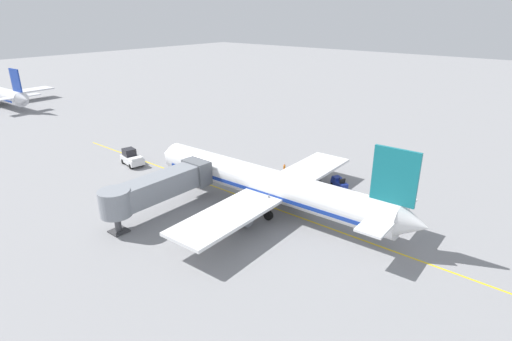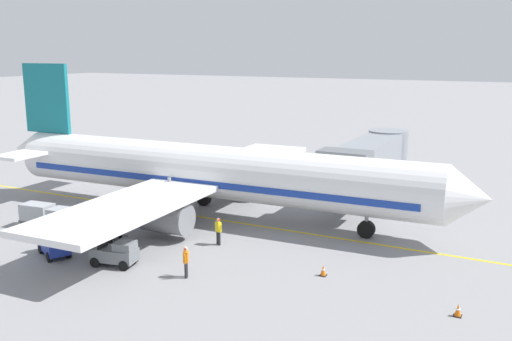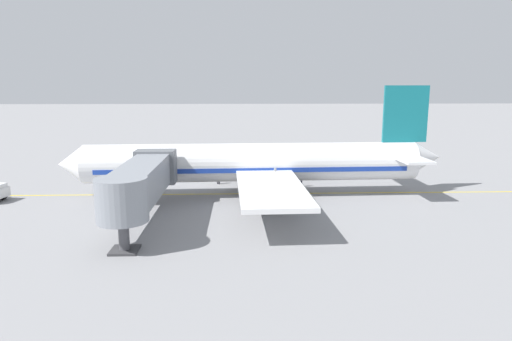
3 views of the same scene
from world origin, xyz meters
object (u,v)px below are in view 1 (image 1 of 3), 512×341
at_px(baggage_cart_second_in_train, 344,195).
at_px(ground_crew_loader, 284,169).
at_px(safety_cone_nose_left, 212,157).
at_px(baggage_cart_third_in_train, 363,201).
at_px(baggage_tug_lead, 339,183).
at_px(ground_crew_wing_walker, 269,181).
at_px(jet_bridge, 158,187).
at_px(baggage_cart_front, 322,189).
at_px(ground_crew_marshaller, 318,203).
at_px(baggage_tug_trailing, 311,177).
at_px(safety_cone_nose_right, 237,169).
at_px(parked_airliner, 268,184).
at_px(pushback_tractor, 132,158).

xyz_separation_m(baggage_cart_second_in_train, ground_crew_loader, (2.68, 11.24, 0.00)).
xyz_separation_m(ground_crew_loader, safety_cone_nose_left, (-1.86, 13.27, -0.66)).
bearing_deg(baggage_cart_third_in_train, baggage_tug_lead, 55.97).
bearing_deg(baggage_tug_lead, ground_crew_wing_walker, 128.83).
distance_m(jet_bridge, baggage_cart_front, 20.78).
height_order(baggage_cart_front, ground_crew_marshaller, ground_crew_marshaller).
xyz_separation_m(baggage_tug_lead, safety_cone_nose_left, (-2.67, 21.82, -0.42)).
relative_size(ground_crew_wing_walker, safety_cone_nose_left, 2.86).
xyz_separation_m(baggage_tug_lead, baggage_tug_trailing, (-0.45, 4.14, 0.00)).
bearing_deg(safety_cone_nose_right, safety_cone_nose_left, 76.79).
bearing_deg(baggage_cart_front, baggage_cart_second_in_train, -88.21).
xyz_separation_m(baggage_cart_front, safety_cone_nose_left, (0.92, 21.38, -0.66)).
bearing_deg(baggage_tug_lead, safety_cone_nose_left, 96.97).
relative_size(parked_airliner, baggage_tug_lead, 13.46).
relative_size(baggage_cart_second_in_train, ground_crew_wing_walker, 1.75).
xyz_separation_m(jet_bridge, ground_crew_wing_walker, (14.31, -5.15, -2.50)).
height_order(baggage_cart_second_in_train, ground_crew_marshaller, ground_crew_marshaller).
height_order(jet_bridge, ground_crew_wing_walker, jet_bridge).
bearing_deg(ground_crew_loader, parked_airliner, -153.98).
xyz_separation_m(ground_crew_wing_walker, ground_crew_marshaller, (-1.67, -8.79, 0.00)).
bearing_deg(baggage_cart_second_in_train, pushback_tractor, 105.91).
bearing_deg(parked_airliner, ground_crew_loader, 26.02).
bearing_deg(parked_airliner, pushback_tractor, 93.58).
xyz_separation_m(baggage_cart_second_in_train, safety_cone_nose_right, (-0.82, 17.51, -0.66)).
relative_size(baggage_cart_front, baggage_cart_second_in_train, 1.00).
height_order(ground_crew_loader, ground_crew_marshaller, same).
bearing_deg(baggage_cart_front, jet_bridge, 144.00).
relative_size(baggage_tug_trailing, baggage_cart_second_in_train, 0.91).
bearing_deg(ground_crew_wing_walker, parked_airliner, -142.62).
distance_m(parked_airliner, safety_cone_nose_left, 20.27).
bearing_deg(ground_crew_marshaller, pushback_tractor, 99.21).
height_order(baggage_cart_front, baggage_cart_third_in_train, same).
bearing_deg(baggage_tug_trailing, safety_cone_nose_right, 109.83).
relative_size(jet_bridge, baggage_cart_front, 4.86).
distance_m(baggage_tug_trailing, baggage_cart_third_in_train, 9.89).
distance_m(parked_airliner, ground_crew_loader, 11.55).
bearing_deg(pushback_tractor, safety_cone_nose_left, -36.90).
height_order(baggage_tug_lead, baggage_tug_trailing, same).
bearing_deg(baggage_tug_trailing, jet_bridge, 156.96).
bearing_deg(baggage_cart_third_in_train, pushback_tractor, 104.70).
relative_size(pushback_tractor, baggage_cart_front, 1.60).
xyz_separation_m(jet_bridge, baggage_tug_trailing, (19.83, -8.43, -2.74)).
bearing_deg(pushback_tractor, baggage_cart_front, -72.64).
relative_size(baggage_cart_second_in_train, safety_cone_nose_left, 5.01).
bearing_deg(baggage_cart_third_in_train, ground_crew_loader, 78.79).
xyz_separation_m(jet_bridge, baggage_cart_front, (16.69, -12.13, -2.51)).
bearing_deg(safety_cone_nose_left, ground_crew_marshaller, -102.10).
distance_m(baggage_tug_lead, ground_crew_marshaller, 7.77).
distance_m(ground_crew_wing_walker, safety_cone_nose_left, 14.79).
height_order(jet_bridge, ground_crew_loader, jet_bridge).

